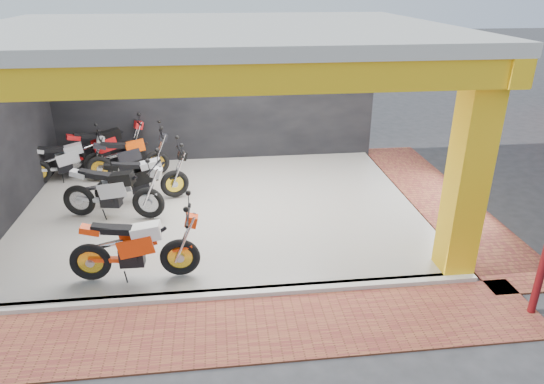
{
  "coord_description": "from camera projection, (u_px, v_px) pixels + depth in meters",
  "views": [
    {
      "loc": [
        0.0,
        -7.17,
        4.44
      ],
      "look_at": [
        0.94,
        0.82,
        0.9
      ],
      "focal_mm": 32.0,
      "sensor_mm": 36.0,
      "label": 1
    }
  ],
  "objects": [
    {
      "name": "moto_hero",
      "position": [
        179.0,
        240.0,
        7.48
      ],
      "size": [
        2.12,
        0.81,
        1.29
      ],
      "primitive_type": null,
      "rotation": [
        0.0,
        0.0,
        -0.01
      ],
      "color": "#FF3A0A",
      "rests_on": "showroom_floor"
    },
    {
      "name": "moto_row_a",
      "position": [
        174.0,
        171.0,
        10.24
      ],
      "size": [
        2.15,
        1.18,
        1.25
      ],
      "primitive_type": null,
      "rotation": [
        0.0,
        0.0,
        0.22
      ],
      "color": "black",
      "rests_on": "showroom_floor"
    },
    {
      "name": "moto_row_c",
      "position": [
        156.0,
        151.0,
        11.46
      ],
      "size": [
        2.11,
        1.11,
        1.23
      ],
      "primitive_type": null,
      "rotation": [
        0.0,
        0.0,
        0.19
      ],
      "color": "black",
      "rests_on": "showroom_floor"
    },
    {
      "name": "corner_column",
      "position": [
        468.0,
        173.0,
        7.32
      ],
      "size": [
        0.5,
        0.5,
        3.5
      ],
      "primitive_type": "cube",
      "color": "yellow",
      "rests_on": "ground"
    },
    {
      "name": "showroom_floor",
      "position": [
        221.0,
        209.0,
        10.1
      ],
      "size": [
        8.0,
        6.0,
        0.1
      ],
      "primitive_type": "cube",
      "color": "silver",
      "rests_on": "ground"
    },
    {
      "name": "paver_right",
      "position": [
        440.0,
        199.0,
        10.63
      ],
      "size": [
        1.4,
        7.0,
        0.03
      ],
      "primitive_type": "cube",
      "color": "brown",
      "rests_on": "ground"
    },
    {
      "name": "moto_row_b",
      "position": [
        147.0,
        188.0,
        9.31
      ],
      "size": [
        2.26,
        1.2,
        1.31
      ],
      "primitive_type": null,
      "rotation": [
        0.0,
        0.0,
        -0.2
      ],
      "color": "#B2B4BA",
      "rests_on": "showroom_floor"
    },
    {
      "name": "back_wall",
      "position": [
        215.0,
        95.0,
        12.23
      ],
      "size": [
        8.2,
        0.2,
        3.5
      ],
      "primitive_type": "cube",
      "color": "black",
      "rests_on": "ground"
    },
    {
      "name": "showroom_ceiling",
      "position": [
        212.0,
        30.0,
        8.67
      ],
      "size": [
        8.4,
        6.4,
        0.2
      ],
      "primitive_type": "cube",
      "color": "beige",
      "rests_on": "corner_column"
    },
    {
      "name": "moto_row_e",
      "position": [
        94.0,
        153.0,
        11.39
      ],
      "size": [
        2.05,
        1.27,
        1.17
      ],
      "primitive_type": null,
      "rotation": [
        0.0,
        0.0,
        0.31
      ],
      "color": "#ADB0B5",
      "rests_on": "showroom_floor"
    },
    {
      "name": "header_beam_right",
      "position": [
        424.0,
        44.0,
        9.22
      ],
      "size": [
        0.3,
        6.4,
        0.4
      ],
      "primitive_type": "cube",
      "color": "yellow",
      "rests_on": "corner_column"
    },
    {
      "name": "floor_kerb",
      "position": [
        225.0,
        294.0,
        7.36
      ],
      "size": [
        8.0,
        0.2,
        0.1
      ],
      "primitive_type": "cube",
      "color": "silver",
      "rests_on": "ground"
    },
    {
      "name": "paver_front",
      "position": [
        226.0,
        330.0,
        6.66
      ],
      "size": [
        9.0,
        1.4,
        0.03
      ],
      "primitive_type": "cube",
      "color": "brown",
      "rests_on": "ground"
    },
    {
      "name": "header_beam_front",
      "position": [
        214.0,
        78.0,
        6.06
      ],
      "size": [
        8.4,
        0.3,
        0.4
      ],
      "primitive_type": "cube",
      "color": "yellow",
      "rests_on": "corner_column"
    },
    {
      "name": "ground",
      "position": [
        223.0,
        262.0,
        8.3
      ],
      "size": [
        80.0,
        80.0,
        0.0
      ],
      "primitive_type": "plane",
      "color": "#2D2D30",
      "rests_on": "ground"
    },
    {
      "name": "moto_row_d",
      "position": [
        131.0,
        139.0,
        12.1
      ],
      "size": [
        2.33,
        1.61,
        1.34
      ],
      "primitive_type": null,
      "rotation": [
        0.0,
        0.0,
        0.41
      ],
      "color": "red",
      "rests_on": "showroom_floor"
    }
  ]
}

